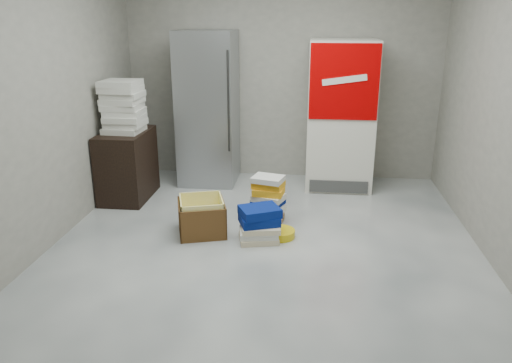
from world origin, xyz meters
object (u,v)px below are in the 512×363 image
Objects in this scene: coke_cooler at (341,115)px; wood_shelf at (127,165)px; phonebook_stack_main at (268,199)px; cardboard_box at (202,219)px; steel_fridge at (208,109)px.

coke_cooler is 2.25× the size of wood_shelf.
phonebook_stack_main is (1.71, -0.55, -0.15)m from wood_shelf.
cardboard_box is at bearing -135.76° from phonebook_stack_main.
steel_fridge is 1.65m from coke_cooler.
wood_shelf is (-0.83, -0.73, -0.55)m from steel_fridge.
phonebook_stack_main reaches higher than cardboard_box.
phonebook_stack_main is (-0.77, -1.28, -0.65)m from coke_cooler.
steel_fridge is 1.06× the size of coke_cooler.
phonebook_stack_main is (0.88, -1.28, -0.70)m from steel_fridge.
coke_cooler reaches higher than wood_shelf.
phonebook_stack_main is at bearing -55.64° from steel_fridge.
coke_cooler is 2.63m from wood_shelf.
phonebook_stack_main is 0.73m from cardboard_box.
coke_cooler is at bearing 73.83° from phonebook_stack_main.
wood_shelf reaches higher than cardboard_box.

